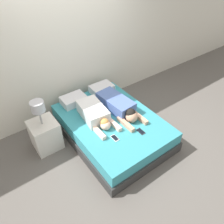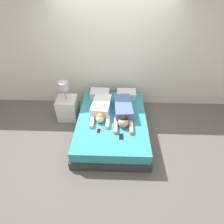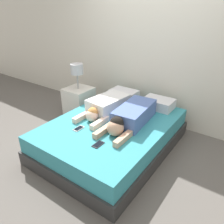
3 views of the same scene
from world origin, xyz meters
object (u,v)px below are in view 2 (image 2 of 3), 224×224
object	(u,v)px
pillow_head_left	(100,93)
person_right	(123,111)
bed	(112,125)
cell_phone_right	(121,137)
person_left	(101,108)
nightstand	(68,107)
cell_phone_left	(99,131)
pillow_head_right	(126,94)

from	to	relation	value
pillow_head_left	person_right	distance (m)	0.89
person_right	bed	bearing A→B (deg)	-157.56
pillow_head_left	cell_phone_right	xyz separation A→B (m)	(0.51, -1.33, -0.07)
pillow_head_left	cell_phone_right	size ratio (longest dim) A/B	3.03
person_left	nightstand	distance (m)	0.91
bed	cell_phone_left	bearing A→B (deg)	-120.69
person_left	cell_phone_right	distance (m)	0.84
pillow_head_left	nightstand	distance (m)	0.83
bed	pillow_head_right	size ratio (longest dim) A/B	4.45
person_left	person_right	world-z (taller)	person_right
cell_phone_right	bed	bearing A→B (deg)	109.35
bed	cell_phone_right	world-z (taller)	cell_phone_right
cell_phone_left	nightstand	world-z (taller)	nightstand
cell_phone_right	nightstand	size ratio (longest dim) A/B	0.15
person_left	cell_phone_left	distance (m)	0.59
nightstand	cell_phone_right	bearing A→B (deg)	-38.72
person_left	cell_phone_left	world-z (taller)	person_left
person_left	pillow_head_left	bearing A→B (deg)	97.69
bed	pillow_head_right	xyz separation A→B (m)	(0.32, 0.79, 0.29)
bed	cell_phone_left	size ratio (longest dim) A/B	13.48
pillow_head_right	person_left	xyz separation A→B (m)	(-0.56, -0.62, 0.03)
bed	nightstand	distance (m)	1.17
cell_phone_left	cell_phone_right	bearing A→B (deg)	-17.12
bed	cell_phone_left	world-z (taller)	cell_phone_left
bed	pillow_head_left	size ratio (longest dim) A/B	4.45
pillow_head_left	person_right	xyz separation A→B (m)	(0.55, -0.70, 0.04)
bed	person_right	bearing A→B (deg)	22.44
person_right	cell_phone_right	size ratio (longest dim) A/B	7.09
person_left	person_right	xyz separation A→B (m)	(0.47, -0.08, 0.00)
pillow_head_right	cell_phone_right	world-z (taller)	pillow_head_right
pillow_head_left	cell_phone_right	world-z (taller)	pillow_head_left
cell_phone_right	person_left	bearing A→B (deg)	120.95
cell_phone_left	pillow_head_left	bearing A→B (deg)	93.78
person_left	cell_phone_left	bearing A→B (deg)	-90.44
person_left	bed	bearing A→B (deg)	-35.94
pillow_head_left	nightstand	xyz separation A→B (m)	(-0.75, -0.32, -0.18)
person_left	person_right	bearing A→B (deg)	-9.32
cell_phone_left	cell_phone_right	distance (m)	0.45
pillow_head_left	nightstand	world-z (taller)	nightstand
bed	pillow_head_left	bearing A→B (deg)	112.09
cell_phone_left	bed	bearing A→B (deg)	59.31
person_right	nightstand	world-z (taller)	nightstand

